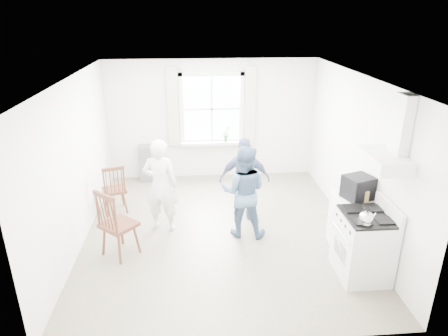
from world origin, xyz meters
TOP-DOWN VIEW (x-y plane):
  - room_shell at (0.00, 0.00)m, footprint 4.62×5.12m
  - window_assembly at (0.00, 2.45)m, footprint 1.88×0.24m
  - range_hood at (2.07, -1.35)m, footprint 0.45×0.76m
  - shelf_unit at (-1.40, 2.33)m, footprint 0.40×0.30m
  - gas_stove at (1.91, -1.35)m, footprint 0.68×0.76m
  - kettle at (1.77, -1.59)m, footprint 0.19×0.19m
  - low_cabinet at (1.98, -0.65)m, footprint 0.50×0.55m
  - stereo_stack at (2.01, -0.73)m, footprint 0.49×0.46m
  - cardboard_box at (2.02, -0.77)m, footprint 0.34×0.30m
  - windsor_chair_a at (-1.87, 0.78)m, footprint 0.51×0.50m
  - windsor_chair_b at (-1.66, -0.65)m, footprint 0.65×0.65m
  - person_left at (-0.98, 0.18)m, footprint 0.70×0.70m
  - person_mid at (0.38, -0.11)m, footprint 0.91×0.91m
  - person_right at (0.46, 0.44)m, footprint 0.96×0.96m
  - potted_plant at (0.31, 2.36)m, footprint 0.25×0.25m

SIDE VIEW (x-z plane):
  - shelf_unit at x=-1.40m, z-range 0.00..0.80m
  - low_cabinet at x=1.98m, z-range 0.00..0.90m
  - gas_stove at x=1.91m, z-range -0.08..1.04m
  - windsor_chair_a at x=-1.87m, z-range 0.11..1.07m
  - windsor_chair_b at x=-1.66m, z-range 0.12..1.24m
  - person_right at x=0.46m, z-range 0.00..1.51m
  - person_mid at x=0.38m, z-range 0.00..1.56m
  - person_left at x=-0.98m, z-range 0.00..1.62m
  - cardboard_box at x=2.02m, z-range 0.90..1.08m
  - potted_plant at x=0.31m, z-range 0.85..1.21m
  - kettle at x=1.77m, z-range 0.91..1.17m
  - stereo_stack at x=2.01m, z-range 0.90..1.25m
  - room_shell at x=0.00m, z-range -0.02..2.62m
  - window_assembly at x=0.00m, z-range 0.61..2.31m
  - range_hood at x=2.07m, z-range 1.43..2.37m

